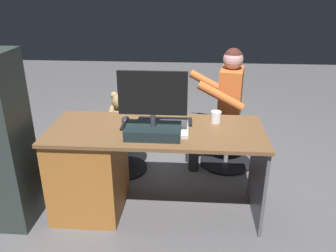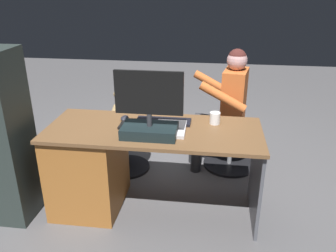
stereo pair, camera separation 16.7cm
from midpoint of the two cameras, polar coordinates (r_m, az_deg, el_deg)
name	(u,v)px [view 1 (the left image)]	position (r m, az deg, el deg)	size (l,w,h in m)	color
ground_plane	(161,186)	(3.21, -2.70, -9.77)	(10.00, 10.00, 0.00)	#555457
desk	(103,166)	(2.81, -12.30, -6.42)	(1.60, 0.65, 0.71)	brown
monitor	(153,118)	(2.41, -4.45, 1.33)	(0.47, 0.24, 0.47)	black
keyboard	(165,121)	(2.68, -2.30, 0.75)	(0.42, 0.14, 0.02)	black
computer_mouse	(125,119)	(2.73, -8.73, 1.09)	(0.06, 0.10, 0.04)	#24252D
cup	(216,117)	(2.68, 6.11, 1.46)	(0.08, 0.08, 0.09)	white
tv_remote	(125,126)	(2.63, -8.90, 0.01)	(0.04, 0.15, 0.02)	black
notebook_binder	(173,129)	(2.55, -1.01, -0.45)	(0.22, 0.30, 0.02)	silver
office_chair_teddy	(123,146)	(3.38, -8.81, -3.28)	(0.46, 0.46, 0.44)	black
teddy_bear	(121,112)	(3.26, -9.12, 2.21)	(0.25, 0.26, 0.36)	#997E51
visitor_chair	(227,142)	(3.49, 8.30, -2.67)	(0.51, 0.51, 0.44)	black
person	(222,100)	(3.31, 7.43, 4.16)	(0.54, 0.54, 1.17)	#C45E2A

